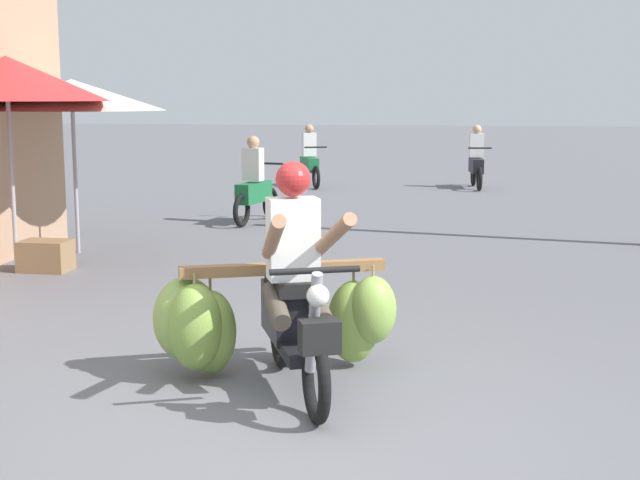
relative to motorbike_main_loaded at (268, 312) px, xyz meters
name	(u,v)px	position (x,y,z in m)	size (l,w,h in m)	color
ground_plane	(282,442)	(0.34, -1.14, -0.50)	(120.00, 120.00, 0.00)	slate
motorbike_main_loaded	(268,312)	(0.00, 0.00, 0.00)	(1.87, 1.71, 1.58)	black
motorbike_distant_ahead_left	(476,163)	(1.59, 14.12, 0.07)	(0.50, 1.62, 1.40)	black
motorbike_distant_ahead_right	(254,188)	(-1.97, 7.84, 0.07)	(0.58, 1.60, 1.40)	black
motorbike_distant_far_ahead	(310,162)	(-2.12, 13.84, 0.07)	(0.79, 1.52, 1.40)	black
market_umbrella_near_shop	(7,79)	(-3.73, 3.40, 1.71)	(2.26, 2.26, 2.46)	#99999E
market_umbrella_further_along	(72,95)	(-3.59, 4.76, 1.53)	(2.36, 2.36, 2.23)	#99999E
produce_crate	(46,256)	(-3.43, 3.54, -0.32)	(0.56, 0.40, 0.36)	olive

